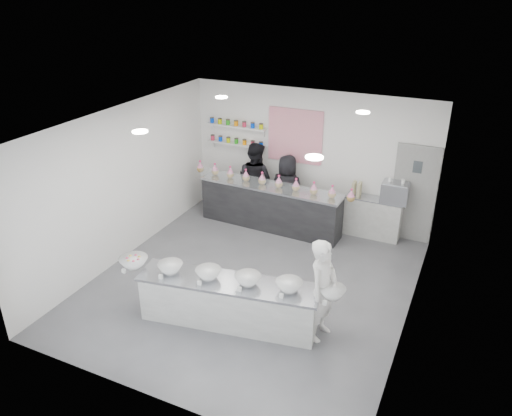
{
  "coord_description": "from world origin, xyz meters",
  "views": [
    {
      "loc": [
        3.32,
        -6.95,
        5.15
      ],
      "look_at": [
        -0.1,
        0.4,
        1.35
      ],
      "focal_mm": 35.0,
      "sensor_mm": 36.0,
      "label": 1
    }
  ],
  "objects": [
    {
      "name": "sneeze_guard",
      "position": [
        -0.62,
        1.95,
        1.14
      ],
      "size": [
        3.19,
        0.15,
        0.27
      ],
      "primitive_type": "cube",
      "rotation": [
        0.0,
        0.0,
        -0.04
      ],
      "color": "white",
      "rests_on": "back_bar"
    },
    {
      "name": "left_wall",
      "position": [
        -2.75,
        0.0,
        1.5
      ],
      "size": [
        0.0,
        6.0,
        6.0
      ],
      "primitive_type": "plane",
      "rotation": [
        1.57,
        0.0,
        1.57
      ],
      "color": "white",
      "rests_on": "floor"
    },
    {
      "name": "staff_left",
      "position": [
        -1.15,
        2.6,
        0.9
      ],
      "size": [
        0.99,
        0.84,
        1.8
      ],
      "primitive_type": "imported",
      "rotation": [
        0.0,
        0.0,
        2.94
      ],
      "color": "black",
      "rests_on": "floor"
    },
    {
      "name": "downlight_0",
      "position": [
        -1.4,
        -1.0,
        2.98
      ],
      "size": [
        0.24,
        0.24,
        0.02
      ],
      "primitive_type": "cylinder",
      "color": "white",
      "rests_on": "ceiling"
    },
    {
      "name": "preserve_jars",
      "position": [
        -1.75,
        2.88,
        1.88
      ],
      "size": [
        1.45,
        0.1,
        0.56
      ],
      "primitive_type": null,
      "color": "#BF2643",
      "rests_on": "jar_shelf_lower"
    },
    {
      "name": "back_wall",
      "position": [
        0.0,
        3.0,
        1.5
      ],
      "size": [
        5.5,
        0.0,
        5.5
      ],
      "primitive_type": "plane",
      "rotation": [
        1.57,
        0.0,
        0.0
      ],
      "color": "white",
      "rests_on": "floor"
    },
    {
      "name": "label_cards",
      "position": [
        0.06,
        -1.68,
        0.83
      ],
      "size": [
        3.31,
        0.04,
        0.07
      ],
      "primitive_type": null,
      "color": "white",
      "rests_on": "prep_counter"
    },
    {
      "name": "floor",
      "position": [
        0.0,
        0.0,
        0.0
      ],
      "size": [
        6.0,
        6.0,
        0.0
      ],
      "primitive_type": "plane",
      "color": "#515156",
      "rests_on": "ground"
    },
    {
      "name": "jar_shelf_upper",
      "position": [
        -1.75,
        2.9,
        2.02
      ],
      "size": [
        1.45,
        0.22,
        0.04
      ],
      "primitive_type": "cube",
      "color": "silver",
      "rests_on": "back_wall"
    },
    {
      "name": "staff_right",
      "position": [
        -0.36,
        2.6,
        0.81
      ],
      "size": [
        0.8,
        0.53,
        1.61
      ],
      "primitive_type": "imported",
      "rotation": [
        0.0,
        0.0,
        3.16
      ],
      "color": "black",
      "rests_on": "floor"
    },
    {
      "name": "back_bar",
      "position": [
        -0.6,
        2.23,
        0.5
      ],
      "size": [
        3.26,
        0.73,
        1.0
      ],
      "primitive_type": "cube",
      "rotation": [
        0.0,
        0.0,
        -0.04
      ],
      "color": "black",
      "rests_on": "floor"
    },
    {
      "name": "jar_shelf_lower",
      "position": [
        -1.75,
        2.9,
        1.6
      ],
      "size": [
        1.45,
        0.22,
        0.04
      ],
      "primitive_type": "cube",
      "color": "silver",
      "rests_on": "back_wall"
    },
    {
      "name": "back_door",
      "position": [
        2.3,
        2.97,
        1.05
      ],
      "size": [
        0.88,
        0.04,
        2.1
      ],
      "primitive_type": "cube",
      "color": "gray",
      "rests_on": "floor"
    },
    {
      "name": "pattern_panel",
      "position": [
        -0.35,
        2.98,
        1.95
      ],
      "size": [
        1.25,
        0.03,
        1.2
      ],
      "primitive_type": "cube",
      "color": "#EB2D5A",
      "rests_on": "back_wall"
    },
    {
      "name": "cookie_bags",
      "position": [
        -0.6,
        2.23,
        1.15
      ],
      "size": [
        3.77,
        0.33,
        0.29
      ],
      "primitive_type": null,
      "rotation": [
        0.0,
        0.0,
        -0.04
      ],
      "color": "pink",
      "rests_on": "back_bar"
    },
    {
      "name": "espresso_machine",
      "position": [
        1.95,
        2.78,
        1.09
      ],
      "size": [
        0.55,
        0.38,
        0.42
      ],
      "primitive_type": "cube",
      "color": "#93969E",
      "rests_on": "espresso_ledge"
    },
    {
      "name": "woman_prep",
      "position": [
        1.58,
        -0.83,
        0.84
      ],
      "size": [
        0.5,
        0.67,
        1.67
      ],
      "primitive_type": "imported",
      "rotation": [
        0.0,
        0.0,
        1.4
      ],
      "color": "white",
      "rests_on": "floor"
    },
    {
      "name": "espresso_ledge",
      "position": [
        1.55,
        2.78,
        0.44
      ],
      "size": [
        1.19,
        0.38,
        0.89
      ],
      "primitive_type": "cube",
      "color": "#A8A7A2",
      "rests_on": "floor"
    },
    {
      "name": "downlight_3",
      "position": [
        1.4,
        1.6,
        2.98
      ],
      "size": [
        0.24,
        0.24,
        0.02
      ],
      "primitive_type": "cylinder",
      "color": "white",
      "rests_on": "ceiling"
    },
    {
      "name": "right_wall",
      "position": [
        2.75,
        0.0,
        1.5
      ],
      "size": [
        0.0,
        6.0,
        6.0
      ],
      "primitive_type": "plane",
      "rotation": [
        1.57,
        0.0,
        -1.57
      ],
      "color": "white",
      "rests_on": "floor"
    },
    {
      "name": "prep_counter",
      "position": [
        0.15,
        -1.16,
        0.4
      ],
      "size": [
        2.98,
        1.14,
        0.79
      ],
      "primitive_type": "cube",
      "rotation": [
        0.0,
        0.0,
        0.17
      ],
      "color": "#A8A7A2",
      "rests_on": "floor"
    },
    {
      "name": "ceiling",
      "position": [
        0.0,
        0.0,
        3.0
      ],
      "size": [
        6.0,
        6.0,
        0.0
      ],
      "primitive_type": "plane",
      "rotation": [
        3.14,
        0.0,
        0.0
      ],
      "color": "white",
      "rests_on": "floor"
    },
    {
      "name": "prep_bowls",
      "position": [
        0.15,
        -1.16,
        0.88
      ],
      "size": [
        3.7,
        1.12,
        0.17
      ],
      "primitive_type": null,
      "rotation": [
        0.0,
        0.0,
        0.17
      ],
      "color": "white",
      "rests_on": "prep_counter"
    },
    {
      "name": "cup_stacks",
      "position": [
        1.15,
        2.78,
        1.04
      ],
      "size": [
        0.24,
        0.24,
        0.3
      ],
      "primitive_type": null,
      "color": "#948C62",
      "rests_on": "espresso_ledge"
    },
    {
      "name": "downlight_1",
      "position": [
        1.4,
        -1.0,
        2.98
      ],
      "size": [
        0.24,
        0.24,
        0.02
      ],
      "primitive_type": "cylinder",
      "color": "white",
      "rests_on": "ceiling"
    },
    {
      "name": "downlight_2",
      "position": [
        -1.4,
        1.6,
        2.98
      ],
      "size": [
        0.24,
        0.24,
        0.02
      ],
      "primitive_type": "cylinder",
      "color": "white",
      "rests_on": "ceiling"
    }
  ]
}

